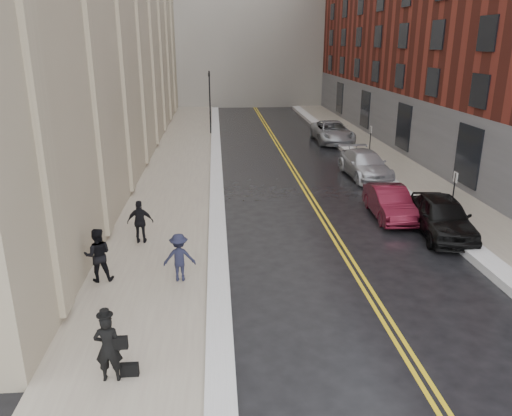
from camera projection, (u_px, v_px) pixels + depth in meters
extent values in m
plane|color=black|center=(301.00, 330.00, 13.55)|extent=(160.00, 160.00, 0.00)
cube|color=gray|center=(176.00, 178.00, 28.31)|extent=(4.00, 64.00, 0.15)
cube|color=gray|center=(407.00, 173.00, 29.33)|extent=(3.00, 64.00, 0.15)
cube|color=gold|center=(296.00, 177.00, 28.86)|extent=(0.12, 64.00, 0.01)
cube|color=gold|center=(300.00, 177.00, 28.87)|extent=(0.12, 64.00, 0.01)
cube|color=silver|center=(216.00, 176.00, 28.47)|extent=(0.70, 60.80, 0.26)
cube|color=silver|center=(376.00, 173.00, 29.17)|extent=(0.85, 60.80, 0.30)
cube|color=maroon|center=(504.00, 17.00, 33.76)|extent=(14.00, 50.00, 18.00)
cylinder|color=black|center=(210.00, 104.00, 40.88)|extent=(0.12, 0.12, 5.20)
imported|color=black|center=(209.00, 78.00, 40.25)|extent=(0.18, 0.15, 0.90)
cylinder|color=black|center=(453.00, 198.00, 21.36)|extent=(0.06, 0.06, 2.20)
cube|color=white|center=(455.00, 177.00, 21.08)|extent=(0.02, 0.35, 0.45)
cylinder|color=black|center=(370.00, 143.00, 32.71)|extent=(0.06, 0.06, 2.20)
cube|color=white|center=(371.00, 130.00, 32.42)|extent=(0.02, 0.35, 0.45)
imported|color=black|center=(442.00, 216.00, 19.99)|extent=(2.47, 4.89, 1.60)
imported|color=#4F0E1C|center=(390.00, 202.00, 22.06)|extent=(1.64, 4.23, 1.37)
imported|color=#B9BBC1|center=(365.00, 165.00, 28.59)|extent=(2.33, 5.23, 1.49)
imported|color=#A6A9AF|center=(332.00, 132.00, 38.52)|extent=(2.65, 5.74, 1.60)
imported|color=black|center=(108.00, 348.00, 11.10)|extent=(0.61, 0.40, 1.66)
imported|color=black|center=(98.00, 255.00, 15.80)|extent=(0.94, 0.78, 1.77)
imported|color=black|center=(179.00, 257.00, 15.84)|extent=(1.04, 0.61, 1.58)
imported|color=black|center=(140.00, 222.00, 18.84)|extent=(0.98, 0.41, 1.67)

